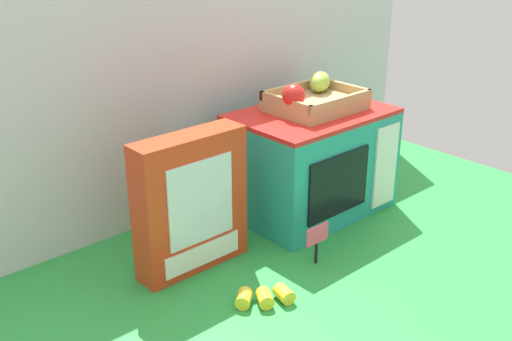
{
  "coord_description": "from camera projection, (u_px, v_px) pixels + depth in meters",
  "views": [
    {
      "loc": [
        -0.97,
        -1.06,
        0.77
      ],
      "look_at": [
        -0.03,
        -0.02,
        0.18
      ],
      "focal_mm": 42.92,
      "sensor_mm": 36.0,
      "label": 1
    }
  ],
  "objects": [
    {
      "name": "cookie_set_box",
      "position": [
        191.0,
        203.0,
        1.39
      ],
      "size": [
        0.27,
        0.08,
        0.33
      ],
      "color": "red",
      "rests_on": "ground"
    },
    {
      "name": "toy_microwave",
      "position": [
        311.0,
        162.0,
        1.67
      ],
      "size": [
        0.42,
        0.29,
        0.29
      ],
      "color": "teal",
      "rests_on": "ground"
    },
    {
      "name": "display_back_panel",
      "position": [
        202.0,
        87.0,
        1.65
      ],
      "size": [
        1.61,
        0.03,
        0.67
      ],
      "primitive_type": "cube",
      "color": "silver",
      "rests_on": "ground"
    },
    {
      "name": "loose_toy_banana",
      "position": [
        264.0,
        297.0,
        1.3
      ],
      "size": [
        0.12,
        0.1,
        0.03
      ],
      "color": "yellow",
      "rests_on": "ground"
    },
    {
      "name": "food_groups_crate",
      "position": [
        314.0,
        99.0,
        1.63
      ],
      "size": [
        0.24,
        0.19,
        0.09
      ],
      "color": "tan",
      "rests_on": "toy_microwave"
    },
    {
      "name": "price_sign",
      "position": [
        317.0,
        238.0,
        1.43
      ],
      "size": [
        0.07,
        0.01,
        0.1
      ],
      "color": "black",
      "rests_on": "ground"
    },
    {
      "name": "ground_plane",
      "position": [
        259.0,
        228.0,
        1.62
      ],
      "size": [
        1.7,
        1.7,
        0.0
      ],
      "primitive_type": "plane",
      "color": "green",
      "rests_on": "ground"
    }
  ]
}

